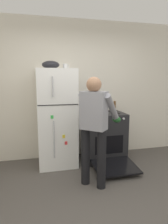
{
  "coord_description": "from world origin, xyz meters",
  "views": [
    {
      "loc": [
        -0.77,
        -2.02,
        1.57
      ],
      "look_at": [
        0.04,
        1.32,
        1.0
      ],
      "focal_mm": 32.05,
      "sensor_mm": 36.0,
      "label": 1
    }
  ],
  "objects_px": {
    "red_pot": "(97,110)",
    "coffee_mug": "(65,66)",
    "refrigerator": "(57,118)",
    "stove_range": "(104,137)",
    "person_cook": "(95,122)",
    "pepper_mill": "(115,106)",
    "mixing_bowl": "(51,65)"
  },
  "relations": [
    {
      "from": "person_cook",
      "to": "refrigerator",
      "type": "bearing_deg",
      "value": 116.93
    },
    {
      "from": "red_pot",
      "to": "coffee_mug",
      "type": "height_order",
      "value": "coffee_mug"
    },
    {
      "from": "refrigerator",
      "to": "coffee_mug",
      "type": "height_order",
      "value": "coffee_mug"
    },
    {
      "from": "refrigerator",
      "to": "person_cook",
      "type": "distance_m",
      "value": 1.01
    },
    {
      "from": "person_cook",
      "to": "red_pot",
      "type": "height_order",
      "value": "person_cook"
    },
    {
      "from": "person_cook",
      "to": "coffee_mug",
      "type": "bearing_deg",
      "value": 106.08
    },
    {
      "from": "coffee_mug",
      "to": "mixing_bowl",
      "type": "height_order",
      "value": "mixing_bowl"
    },
    {
      "from": "refrigerator",
      "to": "pepper_mill",
      "type": "height_order",
      "value": "refrigerator"
    },
    {
      "from": "coffee_mug",
      "to": "person_cook",
      "type": "bearing_deg",
      "value": -73.92
    },
    {
      "from": "person_cook",
      "to": "pepper_mill",
      "type": "bearing_deg",
      "value": 55.55
    },
    {
      "from": "refrigerator",
      "to": "pepper_mill",
      "type": "bearing_deg",
      "value": 9.41
    },
    {
      "from": "refrigerator",
      "to": "coffee_mug",
      "type": "bearing_deg",
      "value": 15.4
    },
    {
      "from": "coffee_mug",
      "to": "stove_range",
      "type": "bearing_deg",
      "value": -5.35
    },
    {
      "from": "red_pot",
      "to": "person_cook",
      "type": "bearing_deg",
      "value": -109.07
    },
    {
      "from": "stove_range",
      "to": "mixing_bowl",
      "type": "relative_size",
      "value": 4.06
    },
    {
      "from": "refrigerator",
      "to": "stove_range",
      "type": "height_order",
      "value": "refrigerator"
    },
    {
      "from": "person_cook",
      "to": "stove_range",
      "type": "bearing_deg",
      "value": 62.75
    },
    {
      "from": "refrigerator",
      "to": "red_pot",
      "type": "distance_m",
      "value": 0.76
    },
    {
      "from": "refrigerator",
      "to": "stove_range",
      "type": "xyz_separation_m",
      "value": [
        0.91,
        -0.02,
        -0.42
      ]
    },
    {
      "from": "stove_range",
      "to": "red_pot",
      "type": "distance_m",
      "value": 0.57
    },
    {
      "from": "refrigerator",
      "to": "red_pot",
      "type": "xyz_separation_m",
      "value": [
        0.75,
        -0.05,
        0.12
      ]
    },
    {
      "from": "red_pot",
      "to": "mixing_bowl",
      "type": "distance_m",
      "value": 1.16
    },
    {
      "from": "pepper_mill",
      "to": "refrigerator",
      "type": "bearing_deg",
      "value": -170.59
    },
    {
      "from": "person_cook",
      "to": "red_pot",
      "type": "distance_m",
      "value": 0.9
    },
    {
      "from": "stove_range",
      "to": "person_cook",
      "type": "bearing_deg",
      "value": -117.25
    },
    {
      "from": "refrigerator",
      "to": "person_cook",
      "type": "bearing_deg",
      "value": -63.07
    },
    {
      "from": "refrigerator",
      "to": "person_cook",
      "type": "relative_size",
      "value": 1.09
    },
    {
      "from": "red_pot",
      "to": "coffee_mug",
      "type": "bearing_deg",
      "value": 169.99
    },
    {
      "from": "red_pot",
      "to": "coffee_mug",
      "type": "xyz_separation_m",
      "value": [
        -0.57,
        0.1,
        0.79
      ]
    },
    {
      "from": "refrigerator",
      "to": "stove_range",
      "type": "relative_size",
      "value": 1.41
    },
    {
      "from": "refrigerator",
      "to": "stove_range",
      "type": "distance_m",
      "value": 1.0
    },
    {
      "from": "pepper_mill",
      "to": "red_pot",
      "type": "bearing_deg",
      "value": -151.48
    }
  ]
}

